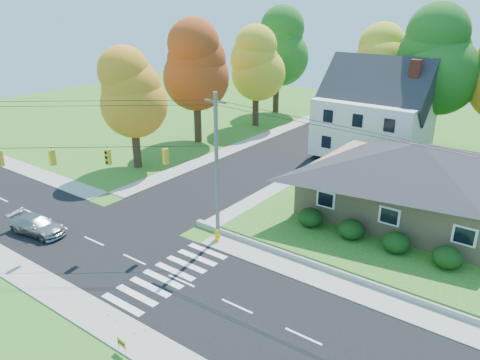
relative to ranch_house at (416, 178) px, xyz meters
The scene contains 19 objects.
ground 18.18m from the ranch_house, 116.57° to the right, with size 120.00×120.00×0.00m, color #3D7923.
road_main 18.18m from the ranch_house, 116.57° to the right, with size 90.00×8.00×0.02m, color black.
road_cross 19.15m from the ranch_house, 147.99° to the left, with size 8.00×44.00×0.02m, color black.
sidewalk_north 13.98m from the ranch_house, 126.03° to the right, with size 90.00×2.00×0.08m, color #9C9A90.
sidewalk_south 22.70m from the ranch_house, 110.85° to the right, with size 90.00×2.00×0.08m, color #9C9A90.
ranch_house is the anchor object (origin of this frame).
colonial_house 14.46m from the ranch_house, 123.55° to the left, with size 10.40×8.40×9.60m.
hedge_row 6.57m from the ranch_house, 94.61° to the right, with size 10.70×1.70×1.27m.
traffic_infrastructure 16.87m from the ranch_house, 119.09° to the right, with size 38.10×10.66×10.00m.
tree_lot_0 21.20m from the ranch_house, 119.05° to the left, with size 6.72×6.72×12.51m.
tree_lot_1 18.58m from the ranch_house, 103.24° to the left, with size 7.84×7.84×14.60m.
tree_west_0 25.61m from the ranch_house, behind, with size 6.16×6.16×11.47m.
tree_west_1 27.18m from the ranch_house, 167.01° to the left, with size 7.28×7.28×13.56m.
tree_west_2 30.03m from the ranch_house, 147.38° to the left, with size 6.72×6.72×12.51m.
tree_west_3 36.60m from the ranch_house, 138.37° to the left, with size 7.84×7.84×14.60m.
silver_sedan 26.82m from the ranch_house, 138.76° to the right, with size 1.77×4.35×1.26m, color #9E9E9E.
white_car 26.35m from the ranch_house, 130.83° to the left, with size 1.33×3.81×1.26m, color silver.
fire_hydrant 14.78m from the ranch_house, 130.12° to the right, with size 0.52×0.40×0.90m.
yard_sign 22.93m from the ranch_house, 105.69° to the right, with size 0.62×0.08×0.77m.
Camera 1 is at (16.41, -16.50, 15.18)m, focal length 35.00 mm.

